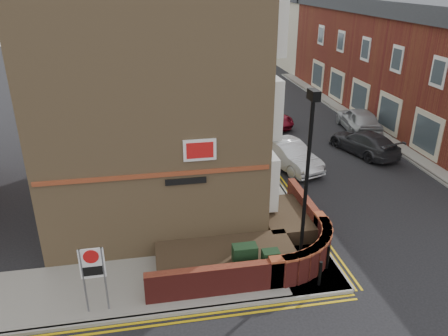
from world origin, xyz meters
TOP-DOWN VIEW (x-y plane):
  - ground at (0.00, 0.00)m, footprint 120.00×120.00m
  - pavement_corner at (-3.50, 1.50)m, footprint 13.00×3.00m
  - pavement_main at (2.00, 16.00)m, footprint 2.00×32.00m
  - pavement_far at (13.00, 13.00)m, footprint 4.00×40.00m
  - kerb_side at (-3.50, 0.00)m, footprint 13.00×0.15m
  - kerb_main_near at (3.00, 16.00)m, footprint 0.15×32.00m
  - kerb_main_far at (11.00, 13.00)m, footprint 0.15×40.00m
  - yellow_lines_side at (-3.50, -0.25)m, footprint 13.00×0.28m
  - yellow_lines_main at (3.25, 16.00)m, footprint 0.28×32.00m
  - corner_building at (-2.84, 8.00)m, footprint 8.95×10.40m
  - garden_wall at (0.00, 2.50)m, footprint 6.80×6.00m
  - lamppost at (1.60, 1.20)m, footprint 0.25×0.50m
  - utility_cabinet_large at (-0.30, 1.30)m, footprint 0.80×0.45m
  - utility_cabinet_small at (0.50, 1.00)m, footprint 0.55×0.40m
  - bollard_near at (2.00, 0.40)m, footprint 0.11×0.11m
  - bollard_far at (2.60, 1.20)m, footprint 0.11×0.11m
  - zone_sign at (-5.00, 0.50)m, footprint 0.72×0.07m
  - far_terrace at (14.50, 17.00)m, footprint 5.40×30.40m
  - far_terrace_cream at (14.50, 38.00)m, footprint 5.40×12.40m
  - tree_near at (2.00, 14.05)m, footprint 3.64×3.65m
  - tree_mid at (2.00, 22.05)m, footprint 4.03×4.03m
  - tree_far at (2.00, 30.05)m, footprint 3.81×3.81m
  - traffic_light_assembly at (2.40, 25.00)m, footprint 0.20×0.16m
  - silver_car_near at (4.11, 10.07)m, footprint 2.80×4.63m
  - red_car_main at (5.00, 17.38)m, footprint 3.10×4.88m
  - grey_car_far at (9.00, 11.24)m, footprint 3.05×4.88m
  - silver_car_far at (10.50, 14.94)m, footprint 2.45×4.86m

SIDE VIEW (x-z plane):
  - ground at x=0.00m, z-range 0.00..0.00m
  - garden_wall at x=0.00m, z-range -0.60..0.60m
  - yellow_lines_side at x=-3.50m, z-range 0.00..0.01m
  - yellow_lines_main at x=3.25m, z-range 0.00..0.01m
  - pavement_corner at x=-3.50m, z-range 0.00..0.12m
  - pavement_main at x=2.00m, z-range 0.00..0.12m
  - pavement_far at x=13.00m, z-range 0.00..0.12m
  - kerb_side at x=-3.50m, z-range 0.00..0.12m
  - kerb_main_near at x=3.00m, z-range 0.00..0.12m
  - kerb_main_far at x=11.00m, z-range 0.00..0.12m
  - bollard_near at x=2.00m, z-range 0.12..1.02m
  - bollard_far at x=2.60m, z-range 0.12..1.02m
  - red_car_main at x=5.00m, z-range 0.00..1.25m
  - grey_car_far at x=9.00m, z-range 0.00..1.32m
  - utility_cabinet_small at x=0.50m, z-range 0.12..1.22m
  - silver_car_near at x=4.11m, z-range 0.00..1.44m
  - utility_cabinet_large at x=-0.30m, z-range 0.12..1.32m
  - silver_car_far at x=10.50m, z-range 0.00..1.59m
  - zone_sign at x=-5.00m, z-range 0.54..2.74m
  - traffic_light_assembly at x=2.40m, z-range 0.68..4.88m
  - lamppost at x=1.60m, z-range 0.19..6.49m
  - far_terrace at x=14.50m, z-range 0.04..8.04m
  - far_terrace_cream at x=14.50m, z-range 0.05..8.05m
  - tree_near at x=2.00m, z-range 1.35..8.05m
  - tree_far at x=2.00m, z-range 1.41..8.42m
  - tree_mid at x=2.00m, z-range 1.49..8.91m
  - corner_building at x=-2.84m, z-range -0.57..13.03m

